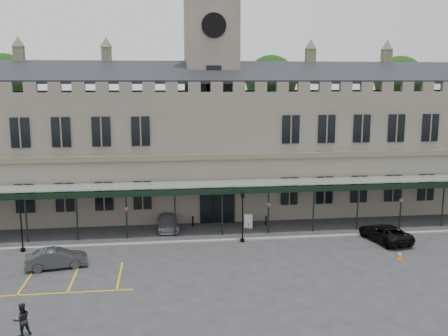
{
  "coord_description": "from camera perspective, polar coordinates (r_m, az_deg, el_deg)",
  "views": [
    {
      "loc": [
        -5.01,
        -33.53,
        12.95
      ],
      "look_at": [
        0.0,
        6.0,
        6.0
      ],
      "focal_mm": 40.0,
      "sensor_mm": 36.0,
      "label": 1
    }
  ],
  "objects": [
    {
      "name": "tree_behind_right",
      "position": [
        65.32,
        19.4,
        9.22
      ],
      "size": [
        6.0,
        6.0,
        16.0
      ],
      "color": "#332314",
      "rests_on": "ground"
    },
    {
      "name": "canopy",
      "position": [
        42.62,
        -0.25,
        -4.43
      ],
      "size": [
        50.0,
        4.1,
        4.3
      ],
      "color": "#8C9E93",
      "rests_on": "ground"
    },
    {
      "name": "ground",
      "position": [
        36.29,
        1.21,
        -11.01
      ],
      "size": [
        140.0,
        140.0,
        0.0
      ],
      "primitive_type": "plane",
      "color": "#2C2C2F"
    },
    {
      "name": "bollard_right",
      "position": [
        45.94,
        4.82,
        -5.97
      ],
      "size": [
        0.15,
        0.15,
        0.84
      ],
      "primitive_type": "cylinder",
      "color": "black",
      "rests_on": "ground"
    },
    {
      "name": "lamp_post_left",
      "position": [
        41.18,
        -22.21,
        -5.41
      ],
      "size": [
        0.42,
        0.42,
        4.39
      ],
      "color": "black",
      "rests_on": "ground"
    },
    {
      "name": "tree_behind_left",
      "position": [
        60.94,
        -23.72,
        8.94
      ],
      "size": [
        6.0,
        6.0,
        16.0
      ],
      "color": "#332314",
      "rests_on": "ground"
    },
    {
      "name": "kerb",
      "position": [
        41.4,
        0.09,
        -8.24
      ],
      "size": [
        60.0,
        0.4,
        0.12
      ],
      "primitive_type": "cube",
      "color": "gray",
      "rests_on": "ground"
    },
    {
      "name": "car_van",
      "position": [
        43.2,
        17.9,
        -7.06
      ],
      "size": [
        3.32,
        5.44,
        1.41
      ],
      "primitive_type": "imported",
      "rotation": [
        0.0,
        0.0,
        3.35
      ],
      "color": "black",
      "rests_on": "ground"
    },
    {
      "name": "station_building",
      "position": [
        50.11,
        -1.43,
        2.46
      ],
      "size": [
        60.0,
        10.36,
        17.3
      ],
      "color": "#6A6458",
      "rests_on": "ground"
    },
    {
      "name": "clock_tower",
      "position": [
        49.77,
        -1.47,
        10.08
      ],
      "size": [
        5.6,
        5.6,
        24.8
      ],
      "color": "#6A6458",
      "rests_on": "ground"
    },
    {
      "name": "person_b",
      "position": [
        28.68,
        -22.09,
        -15.76
      ],
      "size": [
        1.07,
        0.99,
        1.76
      ],
      "primitive_type": "imported",
      "rotation": [
        0.0,
        0.0,
        3.63
      ],
      "color": "black",
      "rests_on": "ground"
    },
    {
      "name": "tree_behind_mid",
      "position": [
        59.96,
        5.38,
        9.72
      ],
      "size": [
        6.0,
        6.0,
        16.0
      ],
      "color": "#332314",
      "rests_on": "ground"
    },
    {
      "name": "bollard_left",
      "position": [
        45.46,
        -3.59,
        -6.09
      ],
      "size": [
        0.16,
        0.16,
        0.9
      ],
      "primitive_type": "cylinder",
      "color": "black",
      "rests_on": "ground"
    },
    {
      "name": "parking_markings",
      "position": [
        35.69,
        -21.77,
        -12.11
      ],
      "size": [
        16.0,
        6.0,
        0.01
      ],
      "primitive_type": null,
      "color": "gold",
      "rests_on": "ground"
    },
    {
      "name": "traffic_cone",
      "position": [
        39.4,
        19.43,
        -9.4
      ],
      "size": [
        0.4,
        0.4,
        0.64
      ],
      "rotation": [
        0.0,
        0.0,
        0.15
      ],
      "color": "#FE6508",
      "rests_on": "ground"
    },
    {
      "name": "car_taxi",
      "position": [
        44.72,
        -6.47,
        -6.16
      ],
      "size": [
        1.94,
        4.43,
        1.27
      ],
      "primitive_type": "imported",
      "rotation": [
        0.0,
        0.0,
        0.04
      ],
      "color": "gray",
      "rests_on": "ground"
    },
    {
      "name": "sign_board",
      "position": [
        44.72,
        2.8,
        -6.12
      ],
      "size": [
        0.73,
        0.29,
        1.28
      ],
      "rotation": [
        0.0,
        0.0,
        -0.32
      ],
      "color": "black",
      "rests_on": "ground"
    },
    {
      "name": "car_left_b",
      "position": [
        37.41,
        -18.57,
        -9.77
      ],
      "size": [
        4.39,
        2.26,
        1.38
      ],
      "primitive_type": "imported",
      "rotation": [
        0.0,
        0.0,
        1.77
      ],
      "color": "#33363A",
      "rests_on": "ground"
    },
    {
      "name": "lamp_post_mid",
      "position": [
        40.49,
        2.13,
        -4.94
      ],
      "size": [
        0.41,
        0.41,
        4.36
      ],
      "color": "black",
      "rests_on": "ground"
    }
  ]
}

